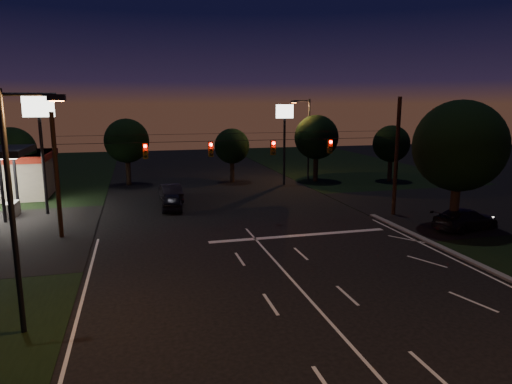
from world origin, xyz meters
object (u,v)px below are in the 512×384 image
object	(u,v)px
car_oncoming_b	(170,192)
car_cross	(466,219)
utility_pole_right	(393,215)
tree_right_near	(458,147)
car_oncoming_a	(172,201)

from	to	relation	value
car_oncoming_b	car_cross	bearing A→B (deg)	139.42
utility_pole_right	car_cross	distance (m)	5.63
tree_right_near	utility_pole_right	bearing A→B (deg)	107.53
utility_pole_right	car_cross	size ratio (longest dim) A/B	1.78
tree_right_near	car_cross	world-z (taller)	tree_right_near
utility_pole_right	tree_right_near	bearing A→B (deg)	-72.47
tree_right_near	car_oncoming_b	world-z (taller)	tree_right_near
utility_pole_right	tree_right_near	size ratio (longest dim) A/B	1.03
tree_right_near	car_oncoming_b	distance (m)	23.44
tree_right_near	car_oncoming_b	xyz separation A→B (m)	(-17.88, 14.35, -4.89)
utility_pole_right	tree_right_near	xyz separation A→B (m)	(1.53, -4.83, 5.68)
tree_right_near	car_oncoming_a	xyz separation A→B (m)	(-17.98, 10.90, -4.98)
car_oncoming_a	car_oncoming_b	size ratio (longest dim) A/B	0.86
car_oncoming_b	utility_pole_right	bearing A→B (deg)	146.84
tree_right_near	car_oncoming_b	bearing A→B (deg)	141.25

